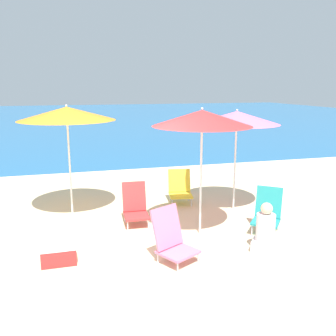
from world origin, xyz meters
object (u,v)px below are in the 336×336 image
object	(u,v)px
beach_chair_pink	(172,238)
beach_umbrella_orange	(67,114)
beach_umbrella_pink	(237,118)
beach_umbrella_red	(202,118)
beach_chair_teal	(267,211)
beach_chair_red	(135,206)
cooler_box	(59,254)
person_seated_near	(265,231)
beach_chair_yellow	(180,188)

from	to	relation	value
beach_chair_pink	beach_umbrella_orange	bearing A→B (deg)	90.13
beach_umbrella_pink	beach_chair_pink	bearing A→B (deg)	-135.03
beach_umbrella_red	beach_chair_teal	size ratio (longest dim) A/B	2.81
beach_umbrella_pink	beach_chair_pink	distance (m)	3.11
beach_chair_red	beach_umbrella_pink	bearing A→B (deg)	9.79
beach_umbrella_red	beach_chair_teal	world-z (taller)	beach_umbrella_red
beach_umbrella_orange	beach_umbrella_red	xyz separation A→B (m)	(2.12, -1.65, 0.00)
beach_chair_teal	cooler_box	world-z (taller)	beach_chair_teal
beach_chair_red	beach_chair_pink	bearing A→B (deg)	-78.94
person_seated_near	cooler_box	size ratio (longest dim) A/B	1.55
beach_chair_teal	beach_chair_red	world-z (taller)	beach_chair_teal
beach_chair_pink	beach_chair_red	size ratio (longest dim) A/B	1.03
beach_chair_teal	cooler_box	xyz separation A→B (m)	(-3.56, -0.32, -0.21)
beach_umbrella_red	beach_chair_red	xyz separation A→B (m)	(-0.99, 0.80, -1.67)
beach_umbrella_orange	person_seated_near	world-z (taller)	beach_umbrella_orange
beach_chair_teal	person_seated_near	bearing A→B (deg)	-82.47
beach_umbrella_pink	beach_chair_red	distance (m)	2.66
beach_umbrella_orange	beach_chair_pink	size ratio (longest dim) A/B	2.78
beach_umbrella_orange	beach_chair_teal	distance (m)	4.14
beach_umbrella_pink	beach_chair_yellow	size ratio (longest dim) A/B	2.90
beach_chair_pink	cooler_box	size ratio (longest dim) A/B	1.55
beach_chair_red	beach_chair_teal	bearing A→B (deg)	-21.90
beach_umbrella_orange	beach_chair_red	size ratio (longest dim) A/B	2.86
person_seated_near	cooler_box	bearing A→B (deg)	121.03
beach_umbrella_pink	beach_chair_red	bearing A→B (deg)	-173.06
beach_chair_pink	cooler_box	xyz separation A→B (m)	(-1.62, 0.32, -0.19)
beach_umbrella_red	person_seated_near	bearing A→B (deg)	-52.11
beach_umbrella_orange	beach_chair_teal	xyz separation A→B (m)	(3.31, -1.86, -1.65)
beach_umbrella_pink	beach_umbrella_red	bearing A→B (deg)	-137.19
cooler_box	person_seated_near	bearing A→B (deg)	-7.59
cooler_box	beach_umbrella_pink	bearing A→B (deg)	24.21
person_seated_near	beach_umbrella_pink	bearing A→B (deg)	26.91
beach_chair_yellow	person_seated_near	world-z (taller)	person_seated_near
beach_umbrella_pink	beach_umbrella_orange	bearing A→B (deg)	169.67
beach_umbrella_orange	beach_chair_pink	bearing A→B (deg)	-61.30
beach_chair_yellow	person_seated_near	xyz separation A→B (m)	(0.53, -2.74, -0.01)
beach_chair_red	person_seated_near	bearing A→B (deg)	-42.34
beach_chair_red	beach_umbrella_red	bearing A→B (deg)	-35.90
beach_umbrella_orange	beach_chair_yellow	size ratio (longest dim) A/B	3.04
beach_chair_red	person_seated_near	xyz separation A→B (m)	(1.72, -1.73, -0.02)
beach_umbrella_red	person_seated_near	distance (m)	2.07
beach_umbrella_red	cooler_box	distance (m)	3.06
beach_umbrella_red	beach_chair_yellow	xyz separation A→B (m)	(0.20, 1.80, -1.68)
cooler_box	beach_umbrella_red	bearing A→B (deg)	12.42
beach_umbrella_orange	cooler_box	distance (m)	2.87
beach_umbrella_orange	cooler_box	bearing A→B (deg)	-96.57
beach_umbrella_pink	beach_chair_teal	world-z (taller)	beach_umbrella_pink
beach_umbrella_pink	beach_chair_yellow	world-z (taller)	beach_umbrella_pink
beach_chair_teal	beach_chair_yellow	world-z (taller)	beach_chair_teal
beach_umbrella_pink	cooler_box	distance (m)	4.24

